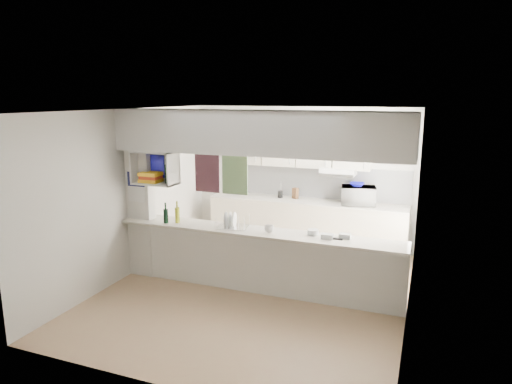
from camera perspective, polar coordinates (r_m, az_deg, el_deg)
The scene contains 16 objects.
floor at distance 6.80m, azimuth -0.11°, elevation -12.27°, with size 4.80×4.80×0.00m, color tan.
ceiling at distance 6.21m, azimuth -0.12°, elevation 10.20°, with size 4.80×4.80×0.00m, color white.
wall_back at distance 8.62m, azimuth 5.62°, elevation 1.92°, with size 4.20×4.20×0.00m, color silver.
wall_left at distance 7.38m, azimuth -15.52°, elevation -0.14°, with size 4.80×4.80×0.00m, color silver.
wall_right at distance 5.98m, azimuth 19.05°, elevation -3.14°, with size 4.80×4.80×0.00m, color silver.
servery_partition at distance 6.37m, azimuth -1.57°, elevation 1.72°, with size 4.20×0.50×2.60m.
cubby_shelf at distance 6.95m, azimuth -12.47°, elevation 2.74°, with size 0.65×0.35×0.50m.
kitchen_run at distance 8.42m, azimuth 6.13°, elevation -1.62°, with size 3.60×0.63×2.24m.
microwave at distance 8.16m, azimuth 12.68°, elevation -0.44°, with size 0.58×0.40×0.32m, color white.
bowl at distance 8.13m, azimuth 12.53°, elevation 0.91°, with size 0.26×0.26×0.06m, color #0F0E9F.
dish_rack at distance 6.61m, azimuth -2.91°, elevation -3.66°, with size 0.49×0.40×0.23m.
cup at distance 6.32m, azimuth 1.65°, elevation -4.61°, with size 0.13×0.13×0.10m, color white.
wine_bottles at distance 6.94m, azimuth -10.49°, elevation -2.84°, with size 0.22×0.15×0.33m.
plastic_tubs at distance 6.25m, azimuth 8.73°, elevation -5.27°, with size 0.59×0.23×0.08m.
utensil_jar at distance 8.53m, azimuth 3.04°, elevation -0.29°, with size 0.09×0.09×0.13m, color black.
knife_block at distance 8.47m, azimuth 4.92°, elevation -0.16°, with size 0.10×0.08×0.20m, color #4F311B.
Camera 1 is at (2.23, -5.79, 2.78)m, focal length 32.00 mm.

